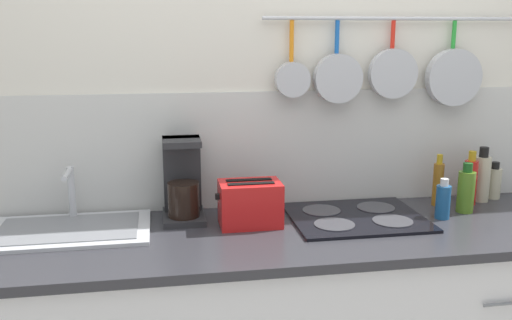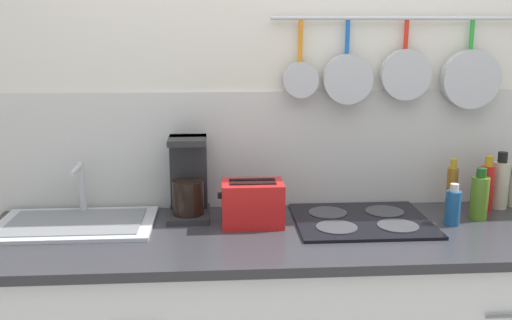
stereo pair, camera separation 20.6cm
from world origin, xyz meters
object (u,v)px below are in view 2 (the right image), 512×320
object	(u,v)px
bottle_dish_soap	(453,207)
bottle_sesame_oil	(487,187)
bottle_olive_oil	(452,188)
toaster	(253,203)
coffee_maker	(189,183)
bottle_cooking_wine	(479,197)
bottle_vinegar	(500,183)

from	to	relation	value
bottle_dish_soap	bottle_sesame_oil	bearing A→B (deg)	37.81
bottle_olive_oil	bottle_sesame_oil	xyz separation A→B (m)	(0.14, -0.01, 0.00)
bottle_sesame_oil	toaster	bearing A→B (deg)	-173.78
toaster	bottle_dish_soap	bearing A→B (deg)	-4.02
bottle_olive_oil	bottle_sesame_oil	bearing A→B (deg)	-3.50
coffee_maker	bottle_olive_oil	bearing A→B (deg)	-0.89
toaster	bottle_dish_soap	size ratio (longest dim) A/B	1.54
toaster	bottle_olive_oil	size ratio (longest dim) A/B	1.13
toaster	coffee_maker	bearing A→B (deg)	152.10
bottle_cooking_wine	coffee_maker	bearing A→B (deg)	173.84
bottle_dish_soap	bottle_cooking_wine	size ratio (longest dim) A/B	0.79
toaster	bottle_olive_oil	distance (m)	0.84
coffee_maker	toaster	bearing A→B (deg)	-27.90
bottle_sesame_oil	bottle_cooking_wine	bearing A→B (deg)	-127.27
bottle_olive_oil	bottle_dish_soap	bearing A→B (deg)	-110.43
toaster	bottle_sesame_oil	distance (m)	0.99
bottle_cooking_wine	bottle_vinegar	bearing A→B (deg)	41.95
bottle_olive_oil	bottle_sesame_oil	distance (m)	0.14
bottle_dish_soap	bottle_cooking_wine	bearing A→B (deg)	25.17
toaster	bottle_vinegar	size ratio (longest dim) A/B	1.04
bottle_vinegar	bottle_dish_soap	bearing A→B (deg)	-145.07
coffee_maker	bottle_sesame_oil	size ratio (longest dim) A/B	1.38
coffee_maker	bottle_dish_soap	xyz separation A→B (m)	(1.02, -0.19, -0.06)
bottle_dish_soap	bottle_olive_oil	distance (m)	0.18
coffee_maker	bottle_cooking_wine	xyz separation A→B (m)	(1.15, -0.12, -0.04)
bottle_olive_oil	bottle_cooking_wine	world-z (taller)	bottle_olive_oil
coffee_maker	toaster	xyz separation A→B (m)	(0.25, -0.13, -0.05)
bottle_dish_soap	coffee_maker	bearing A→B (deg)	169.64
coffee_maker	bottle_sesame_oil	distance (m)	1.23
bottle_cooking_wine	bottle_vinegar	xyz separation A→B (m)	(0.15, 0.14, 0.01)
toaster	bottle_olive_oil	world-z (taller)	bottle_olive_oil
bottle_olive_oil	bottle_cooking_wine	xyz separation A→B (m)	(0.07, -0.11, -0.01)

